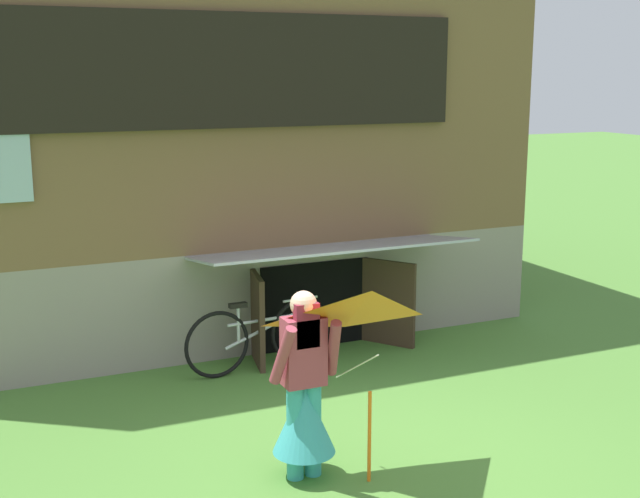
# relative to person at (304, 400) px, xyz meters

# --- Properties ---
(ground_plane) EXTENTS (60.00, 60.00, 0.00)m
(ground_plane) POSITION_rel_person_xyz_m (0.60, 0.06, -0.67)
(ground_plane) COLOR #4C7F33
(log_house) EXTENTS (7.85, 6.12, 5.52)m
(log_house) POSITION_rel_person_xyz_m (0.60, 5.57, 2.09)
(log_house) COLOR gray
(log_house) RESTS_ON ground_plane
(person) EXTENTS (0.61, 0.52, 1.59)m
(person) POSITION_rel_person_xyz_m (0.00, 0.00, 0.00)
(person) COLOR teal
(person) RESTS_ON ground_plane
(kite) EXTENTS (1.13, 1.24, 1.53)m
(kite) POSITION_rel_person_xyz_m (0.28, -0.62, 0.59)
(kite) COLOR orange
(kite) RESTS_ON ground_plane
(bicycle_silver) EXTENTS (1.78, 0.21, 0.81)m
(bicycle_silver) POSITION_rel_person_xyz_m (0.55, 2.56, -0.28)
(bicycle_silver) COLOR black
(bicycle_silver) RESTS_ON ground_plane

